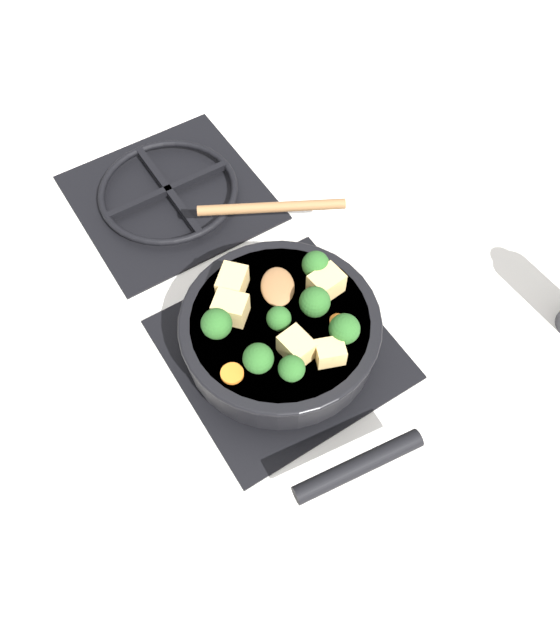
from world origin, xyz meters
The scene contains 19 objects.
ground_plane centered at (0.00, 0.00, 0.00)m, with size 2.40×2.40×0.00m, color white.
front_burner_grate centered at (0.00, 0.00, 0.01)m, with size 0.31×0.31×0.03m.
rear_burner_grate centered at (0.00, 0.36, 0.01)m, with size 0.31×0.31×0.03m.
skillet_pan centered at (0.00, 0.00, 0.06)m, with size 0.29×0.39×0.06m.
wooden_spoon centered at (0.06, 0.12, 0.09)m, with size 0.21×0.23×0.02m.
tofu_cube_center_large centered at (-0.05, 0.04, 0.10)m, with size 0.04×0.04×0.04m, color #DBB770.
tofu_cube_near_handle centered at (-0.01, -0.06, 0.10)m, with size 0.04×0.03×0.03m, color #DBB770.
tofu_cube_east_chunk centered at (0.08, 0.01, 0.10)m, with size 0.04×0.04×0.04m, color #DBB770.
tofu_cube_west_chunk centered at (-0.03, 0.08, 0.10)m, with size 0.04×0.04×0.04m, color #DBB770.
tofu_cube_back_piece centered at (0.02, -0.09, 0.10)m, with size 0.04×0.03×0.03m, color #DBB770.
broccoli_floret_near_spoon centered at (0.05, -0.02, 0.11)m, with size 0.04×0.04×0.05m.
broccoli_floret_center_top centered at (-0.01, -0.01, 0.11)m, with size 0.03×0.03×0.04m.
broccoli_floret_east_rim centered at (-0.08, 0.03, 0.11)m, with size 0.04×0.04×0.05m.
broccoli_floret_west_rim centered at (-0.06, -0.05, 0.11)m, with size 0.04×0.04×0.05m.
broccoli_floret_north_edge centered at (0.06, -0.07, 0.11)m, with size 0.04×0.04×0.05m.
broccoli_floret_south_cluster centered at (0.08, 0.04, 0.11)m, with size 0.04×0.04×0.05m.
broccoli_floret_mid_floret centered at (-0.03, -0.08, 0.11)m, with size 0.04×0.04×0.04m.
carrot_slice_orange_thin centered at (0.07, -0.05, 0.09)m, with size 0.02×0.02×0.01m, color orange.
carrot_slice_near_center centered at (-0.10, -0.04, 0.09)m, with size 0.03×0.03×0.01m, color orange.
Camera 1 is at (-0.24, -0.38, 0.82)m, focal length 35.00 mm.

